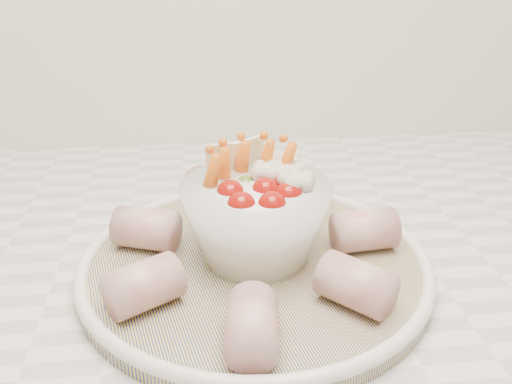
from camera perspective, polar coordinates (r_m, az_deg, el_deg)
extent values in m
cube|color=silver|center=(0.58, 9.83, -6.80)|extent=(2.04, 0.62, 0.04)
cylinder|color=navy|center=(0.51, -0.12, -7.57)|extent=(0.37, 0.37, 0.01)
torus|color=white|center=(0.51, -0.12, -6.86)|extent=(0.31, 0.31, 0.01)
sphere|color=#930E09|center=(0.46, -1.49, -1.40)|extent=(0.02, 0.02, 0.02)
sphere|color=#930E09|center=(0.46, 1.61, -1.38)|extent=(0.02, 0.02, 0.02)
sphere|color=#930E09|center=(0.48, 3.26, -0.34)|extent=(0.02, 0.02, 0.02)
sphere|color=#930E09|center=(0.48, -2.57, -0.18)|extent=(0.02, 0.02, 0.02)
sphere|color=#930E09|center=(0.48, 0.96, 0.09)|extent=(0.02, 0.02, 0.02)
sphere|color=#930E09|center=(0.49, 2.85, 0.70)|extent=(0.02, 0.02, 0.02)
sphere|color=#456622|center=(0.50, -1.03, 0.67)|extent=(0.02, 0.02, 0.02)
cone|color=orange|center=(0.50, -3.22, 1.93)|extent=(0.02, 0.03, 0.06)
cone|color=orange|center=(0.51, -1.40, 2.62)|extent=(0.02, 0.04, 0.06)
cone|color=orange|center=(0.51, 0.89, 2.73)|extent=(0.03, 0.04, 0.06)
cone|color=orange|center=(0.48, -4.51, 1.13)|extent=(0.03, 0.03, 0.06)
cone|color=orange|center=(0.51, 2.84, 2.39)|extent=(0.03, 0.03, 0.06)
sphere|color=beige|center=(0.51, 3.26, 1.44)|extent=(0.03, 0.03, 0.03)
sphere|color=beige|center=(0.49, 4.07, 0.37)|extent=(0.03, 0.03, 0.03)
sphere|color=beige|center=(0.52, 2.80, 2.30)|extent=(0.03, 0.03, 0.03)
sphere|color=beige|center=(0.50, 1.23, 1.37)|extent=(0.03, 0.03, 0.03)
cube|color=#F5EDBE|center=(0.52, -3.05, 2.94)|extent=(0.04, 0.02, 0.04)
cube|color=#F5EDBE|center=(0.53, -0.92, 3.38)|extent=(0.04, 0.03, 0.04)
cylinder|color=#A94D50|center=(0.53, 10.78, -3.77)|extent=(0.06, 0.04, 0.04)
cylinder|color=#A94D50|center=(0.59, 4.62, -0.21)|extent=(0.06, 0.07, 0.04)
cylinder|color=#A94D50|center=(0.59, -4.76, 0.09)|extent=(0.05, 0.06, 0.04)
cylinder|color=#A94D50|center=(0.53, -10.88, -3.61)|extent=(0.07, 0.05, 0.04)
cylinder|color=#A94D50|center=(0.45, -11.20, -9.18)|extent=(0.07, 0.06, 0.04)
cylinder|color=#A94D50|center=(0.40, -0.41, -13.27)|extent=(0.04, 0.06, 0.04)
cylinder|color=#A94D50|center=(0.45, 10.00, -9.10)|extent=(0.07, 0.07, 0.04)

